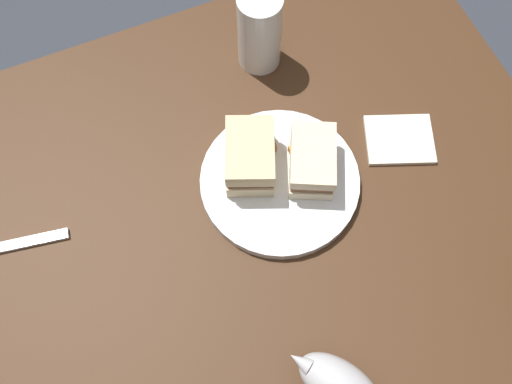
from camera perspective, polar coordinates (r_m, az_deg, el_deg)
ground_plane at (r=1.62m, az=-1.36°, el=-11.68°), size 6.00×6.00×0.00m
dining_table at (r=1.26m, az=-1.73°, el=-8.33°), size 1.09×0.82×0.74m
plate at (r=0.92m, az=2.35°, el=1.04°), size 0.25×0.25×0.02m
sandwich_half_left at (r=0.90m, az=5.55°, el=3.07°), size 0.11×0.12×0.06m
sandwich_half_right at (r=0.89m, az=-0.59°, el=3.49°), size 0.11×0.13×0.07m
potato_wedge_front at (r=0.92m, az=-0.38°, el=3.86°), size 0.06×0.04×0.02m
potato_wedge_middle at (r=0.93m, az=4.62°, el=4.74°), size 0.03×0.04×0.02m
potato_wedge_back at (r=0.92m, az=4.35°, el=3.34°), size 0.02×0.05×0.01m
potato_wedge_left_edge at (r=0.92m, az=-0.64°, el=4.06°), size 0.04×0.04×0.02m
potato_wedge_right_edge at (r=0.93m, az=1.02°, el=5.46°), size 0.03×0.05×0.02m
pint_glass at (r=1.00m, az=0.35°, el=15.21°), size 0.07×0.07×0.15m
gravy_boat at (r=0.81m, az=8.06°, el=-18.17°), size 0.12×0.13×0.07m
napkin at (r=0.99m, az=13.91°, el=5.03°), size 0.14×0.12×0.01m
fork at (r=0.96m, az=-23.09°, el=-4.90°), size 0.18×0.05×0.01m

